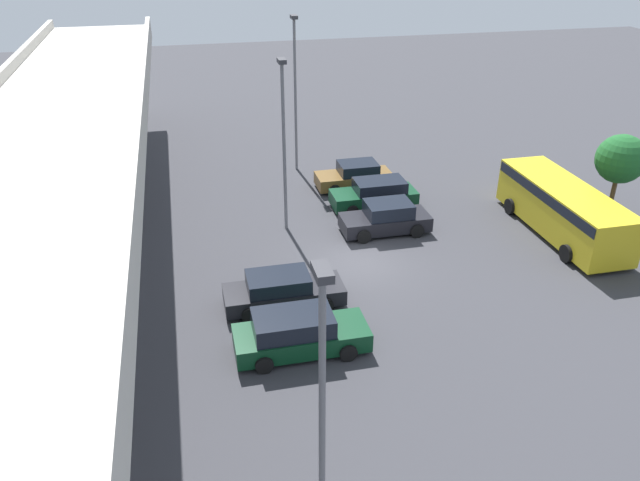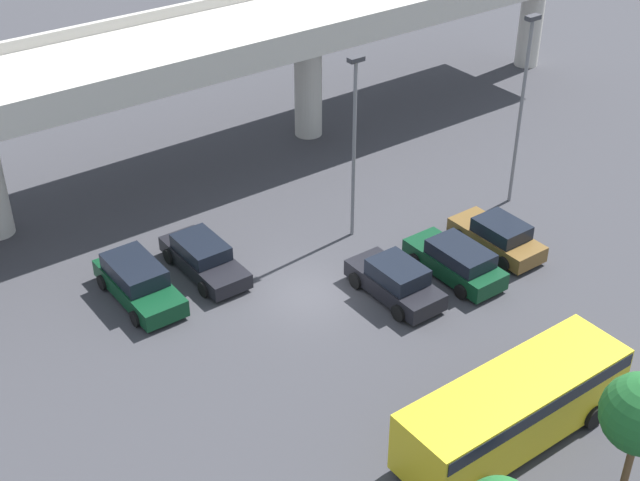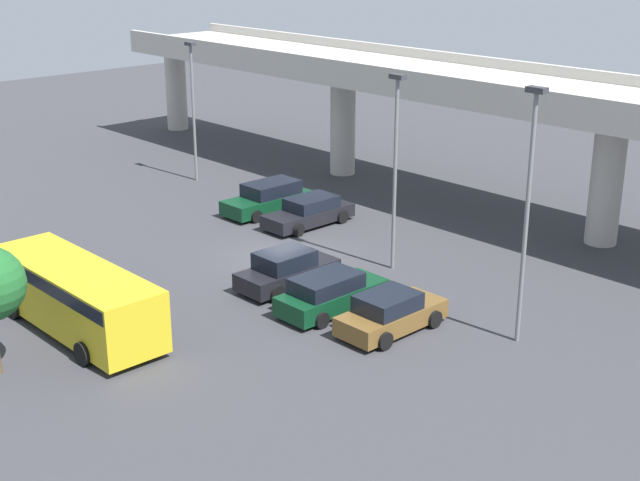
{
  "view_description": "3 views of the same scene",
  "coord_description": "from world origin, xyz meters",
  "px_view_note": "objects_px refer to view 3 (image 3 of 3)",
  "views": [
    {
      "loc": [
        -23.78,
        7.36,
        14.2
      ],
      "look_at": [
        0.08,
        1.87,
        1.3
      ],
      "focal_mm": 35.0,
      "sensor_mm": 36.0,
      "label": 1
    },
    {
      "loc": [
        -17.2,
        -24.01,
        21.54
      ],
      "look_at": [
        1.0,
        0.77,
        1.85
      ],
      "focal_mm": 50.0,
      "sensor_mm": 36.0,
      "label": 2
    },
    {
      "loc": [
        28.55,
        -24.47,
        14.03
      ],
      "look_at": [
        2.88,
        -0.41,
        1.68
      ],
      "focal_mm": 50.0,
      "sensor_mm": 36.0,
      "label": 3
    }
  ],
  "objects_px": {
    "parked_car_4": "(391,313)",
    "shuttle_bus": "(76,293)",
    "parked_car_3": "(330,293)",
    "lamp_post_near_aisle": "(528,200)",
    "lamp_post_mid_lot": "(395,159)",
    "lamp_post_by_overpass": "(193,101)",
    "parked_car_1": "(309,212)",
    "parked_car_0": "(268,198)",
    "parked_car_2": "(287,270)"
  },
  "relations": [
    {
      "from": "parked_car_4",
      "to": "shuttle_bus",
      "type": "xyz_separation_m",
      "value": [
        -7.93,
        -8.33,
        0.77
      ]
    },
    {
      "from": "parked_car_3",
      "to": "lamp_post_by_overpass",
      "type": "distance_m",
      "value": 20.92
    },
    {
      "from": "parked_car_3",
      "to": "shuttle_bus",
      "type": "height_order",
      "value": "shuttle_bus"
    },
    {
      "from": "parked_car_1",
      "to": "lamp_post_mid_lot",
      "type": "relative_size",
      "value": 0.57
    },
    {
      "from": "parked_car_3",
      "to": "lamp_post_by_overpass",
      "type": "relative_size",
      "value": 0.57
    },
    {
      "from": "parked_car_2",
      "to": "lamp_post_by_overpass",
      "type": "bearing_deg",
      "value": 66.48
    },
    {
      "from": "lamp_post_mid_lot",
      "to": "parked_car_3",
      "type": "bearing_deg",
      "value": -74.11
    },
    {
      "from": "shuttle_bus",
      "to": "lamp_post_by_overpass",
      "type": "distance_m",
      "value": 21.1
    },
    {
      "from": "lamp_post_mid_lot",
      "to": "lamp_post_by_overpass",
      "type": "height_order",
      "value": "lamp_post_mid_lot"
    },
    {
      "from": "parked_car_2",
      "to": "parked_car_4",
      "type": "height_order",
      "value": "parked_car_2"
    },
    {
      "from": "parked_car_3",
      "to": "parked_car_4",
      "type": "relative_size",
      "value": 1.05
    },
    {
      "from": "parked_car_3",
      "to": "lamp_post_by_overpass",
      "type": "bearing_deg",
      "value": 68.84
    },
    {
      "from": "parked_car_4",
      "to": "lamp_post_by_overpass",
      "type": "relative_size",
      "value": 0.54
    },
    {
      "from": "parked_car_1",
      "to": "lamp_post_by_overpass",
      "type": "height_order",
      "value": "lamp_post_by_overpass"
    },
    {
      "from": "parked_car_1",
      "to": "parked_car_2",
      "type": "height_order",
      "value": "parked_car_2"
    },
    {
      "from": "parked_car_0",
      "to": "lamp_post_near_aisle",
      "type": "distance_m",
      "value": 18.82
    },
    {
      "from": "parked_car_3",
      "to": "parked_car_4",
      "type": "distance_m",
      "value": 2.85
    },
    {
      "from": "parked_car_3",
      "to": "lamp_post_near_aisle",
      "type": "bearing_deg",
      "value": -64.82
    },
    {
      "from": "parked_car_3",
      "to": "parked_car_4",
      "type": "height_order",
      "value": "parked_car_3"
    },
    {
      "from": "parked_car_2",
      "to": "parked_car_4",
      "type": "relative_size",
      "value": 1.01
    },
    {
      "from": "lamp_post_by_overpass",
      "to": "parked_car_0",
      "type": "bearing_deg",
      "value": -6.91
    },
    {
      "from": "lamp_post_mid_lot",
      "to": "parked_car_1",
      "type": "bearing_deg",
      "value": 168.61
    },
    {
      "from": "parked_car_3",
      "to": "lamp_post_by_overpass",
      "type": "height_order",
      "value": "lamp_post_by_overpass"
    },
    {
      "from": "parked_car_1",
      "to": "parked_car_2",
      "type": "xyz_separation_m",
      "value": [
        5.36,
        -6.16,
        0.06
      ]
    },
    {
      "from": "lamp_post_near_aisle",
      "to": "lamp_post_mid_lot",
      "type": "bearing_deg",
      "value": 165.28
    },
    {
      "from": "parked_car_1",
      "to": "shuttle_bus",
      "type": "relative_size",
      "value": 0.57
    },
    {
      "from": "parked_car_3",
      "to": "shuttle_bus",
      "type": "distance_m",
      "value": 9.51
    },
    {
      "from": "lamp_post_near_aisle",
      "to": "lamp_post_mid_lot",
      "type": "xyz_separation_m",
      "value": [
        -7.98,
        2.1,
        -0.36
      ]
    },
    {
      "from": "lamp_post_mid_lot",
      "to": "lamp_post_by_overpass",
      "type": "xyz_separation_m",
      "value": [
        -17.69,
        2.26,
        -0.22
      ]
    },
    {
      "from": "parked_car_4",
      "to": "shuttle_bus",
      "type": "relative_size",
      "value": 0.51
    },
    {
      "from": "shuttle_bus",
      "to": "lamp_post_mid_lot",
      "type": "bearing_deg",
      "value": -105.45
    },
    {
      "from": "lamp_post_near_aisle",
      "to": "parked_car_3",
      "type": "bearing_deg",
      "value": -154.82
    },
    {
      "from": "parked_car_1",
      "to": "lamp_post_mid_lot",
      "type": "bearing_deg",
      "value": 78.61
    },
    {
      "from": "parked_car_0",
      "to": "parked_car_3",
      "type": "xyz_separation_m",
      "value": [
        11.43,
        -6.48,
        -0.03
      ]
    },
    {
      "from": "parked_car_0",
      "to": "lamp_post_by_overpass",
      "type": "height_order",
      "value": "lamp_post_by_overpass"
    },
    {
      "from": "shuttle_bus",
      "to": "lamp_post_near_aisle",
      "type": "relative_size",
      "value": 0.93
    },
    {
      "from": "parked_car_1",
      "to": "parked_car_3",
      "type": "relative_size",
      "value": 1.06
    },
    {
      "from": "lamp_post_near_aisle",
      "to": "lamp_post_by_overpass",
      "type": "height_order",
      "value": "lamp_post_near_aisle"
    },
    {
      "from": "lamp_post_near_aisle",
      "to": "lamp_post_mid_lot",
      "type": "height_order",
      "value": "lamp_post_near_aisle"
    },
    {
      "from": "parked_car_1",
      "to": "lamp_post_near_aisle",
      "type": "relative_size",
      "value": 0.53
    },
    {
      "from": "parked_car_0",
      "to": "parked_car_3",
      "type": "distance_m",
      "value": 13.14
    },
    {
      "from": "parked_car_2",
      "to": "lamp_post_near_aisle",
      "type": "distance_m",
      "value": 10.87
    },
    {
      "from": "parked_car_3",
      "to": "lamp_post_mid_lot",
      "type": "xyz_separation_m",
      "value": [
        -1.47,
        5.16,
        4.18
      ]
    },
    {
      "from": "lamp_post_near_aisle",
      "to": "parked_car_4",
      "type": "bearing_deg",
      "value": -143.56
    },
    {
      "from": "parked_car_0",
      "to": "lamp_post_mid_lot",
      "type": "distance_m",
      "value": 10.88
    },
    {
      "from": "parked_car_1",
      "to": "parked_car_2",
      "type": "bearing_deg",
      "value": 41.03
    },
    {
      "from": "parked_car_0",
      "to": "parked_car_4",
      "type": "bearing_deg",
      "value": 66.71
    },
    {
      "from": "parked_car_0",
      "to": "shuttle_bus",
      "type": "relative_size",
      "value": 0.57
    },
    {
      "from": "lamp_post_by_overpass",
      "to": "parked_car_1",
      "type": "bearing_deg",
      "value": -4.6
    },
    {
      "from": "parked_car_0",
      "to": "lamp_post_mid_lot",
      "type": "bearing_deg",
      "value": 82.44
    }
  ]
}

